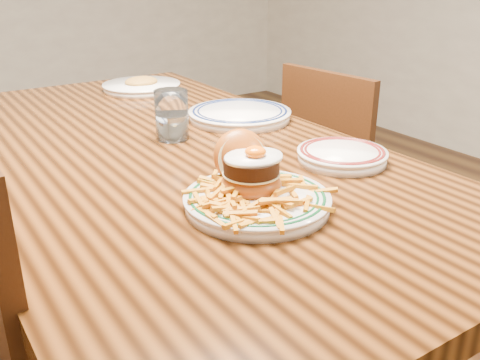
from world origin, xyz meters
TOP-DOWN VIEW (x-y plane):
  - table at (0.00, 0.00)m, footprint 0.85×1.60m
  - chair_right at (0.78, 0.19)m, footprint 0.42×0.42m
  - main_plate at (-0.00, -0.38)m, footprint 0.26×0.27m
  - side_plate at (0.28, -0.30)m, footprint 0.19×0.19m
  - rear_plate at (0.27, 0.09)m, footprint 0.28×0.28m
  - water_glass at (0.05, 0.04)m, footprint 0.08×0.08m
  - far_plate at (0.20, 0.57)m, footprint 0.26×0.26m

SIDE VIEW (x-z plane):
  - chair_right at x=0.78m, z-range 0.03..0.85m
  - table at x=0.00m, z-range 0.29..1.04m
  - far_plate at x=0.20m, z-range 0.74..0.79m
  - side_plate at x=0.28m, z-range 0.75..0.78m
  - rear_plate at x=0.27m, z-range 0.75..0.78m
  - main_plate at x=0.00m, z-range 0.72..0.85m
  - water_glass at x=0.05m, z-range 0.74..0.86m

